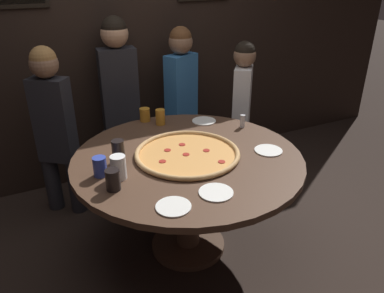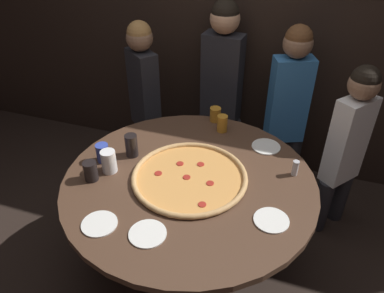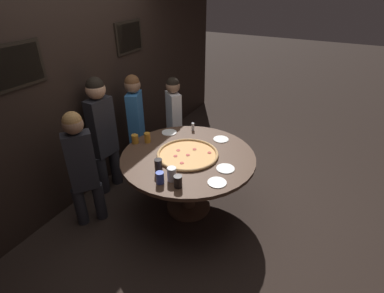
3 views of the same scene
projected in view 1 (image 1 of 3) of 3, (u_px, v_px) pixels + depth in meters
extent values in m
plane|color=black|center=(188.00, 246.00, 2.72)|extent=(24.00, 24.00, 0.00)
cube|color=black|center=(120.00, 35.00, 3.23)|extent=(6.40, 0.06, 2.60)
cylinder|color=#4C3323|center=(188.00, 158.00, 2.40)|extent=(1.47, 1.47, 0.04)
cylinder|color=#4C3323|center=(188.00, 206.00, 2.57)|extent=(0.16, 0.16, 0.70)
cylinder|color=#4C3323|center=(188.00, 244.00, 2.71)|extent=(0.52, 0.52, 0.04)
cylinder|color=#E0994C|center=(187.00, 154.00, 2.40)|extent=(0.64, 0.64, 0.01)
torus|color=tan|center=(187.00, 153.00, 2.39)|extent=(0.68, 0.68, 0.03)
cylinder|color=#A8281E|center=(163.00, 161.00, 2.29)|extent=(0.04, 0.04, 0.00)
cylinder|color=#A8281E|center=(168.00, 150.00, 2.43)|extent=(0.04, 0.04, 0.00)
cylinder|color=#A8281E|center=(182.00, 145.00, 2.51)|extent=(0.04, 0.04, 0.00)
cylinder|color=#A8281E|center=(222.00, 162.00, 2.29)|extent=(0.04, 0.04, 0.00)
cylinder|color=#A8281E|center=(186.00, 154.00, 2.38)|extent=(0.04, 0.04, 0.00)
cylinder|color=#A8281E|center=(206.00, 150.00, 2.43)|extent=(0.04, 0.04, 0.00)
cylinder|color=#BC7A23|center=(160.00, 117.00, 2.84)|extent=(0.07, 0.07, 0.12)
cylinder|color=#BC7A23|center=(145.00, 115.00, 2.91)|extent=(0.08, 0.08, 0.10)
cylinder|color=black|center=(118.00, 152.00, 2.28)|extent=(0.08, 0.08, 0.15)
cylinder|color=#384CB7|center=(100.00, 167.00, 2.14)|extent=(0.08, 0.08, 0.12)
cylinder|color=black|center=(113.00, 180.00, 2.01)|extent=(0.08, 0.08, 0.12)
cylinder|color=white|center=(118.00, 167.00, 2.11)|extent=(0.09, 0.09, 0.14)
cylinder|color=white|center=(173.00, 207.00, 1.88)|extent=(0.18, 0.18, 0.01)
cylinder|color=white|center=(216.00, 192.00, 2.00)|extent=(0.19, 0.19, 0.01)
cylinder|color=white|center=(204.00, 121.00, 2.92)|extent=(0.19, 0.19, 0.01)
cylinder|color=white|center=(268.00, 150.00, 2.45)|extent=(0.18, 0.18, 0.01)
cylinder|color=silver|center=(242.00, 122.00, 2.80)|extent=(0.04, 0.04, 0.08)
cylinder|color=#B7B7BC|center=(243.00, 116.00, 2.78)|extent=(0.04, 0.04, 0.01)
cylinder|color=#232328|center=(137.00, 153.00, 3.50)|extent=(0.15, 0.15, 0.51)
cylinder|color=#232328|center=(113.00, 157.00, 3.42)|extent=(0.15, 0.15, 0.51)
cube|color=#232328|center=(119.00, 91.00, 3.19)|extent=(0.32, 0.19, 0.72)
sphere|color=tan|center=(114.00, 34.00, 2.98)|extent=(0.22, 0.22, 0.22)
sphere|color=black|center=(114.00, 29.00, 2.97)|extent=(0.20, 0.20, 0.20)
cylinder|color=#232328|center=(240.00, 151.00, 3.62)|extent=(0.17, 0.17, 0.44)
cylinder|color=#232328|center=(238.00, 160.00, 3.45)|extent=(0.17, 0.17, 0.44)
cube|color=white|center=(242.00, 102.00, 3.30)|extent=(0.28, 0.30, 0.62)
sphere|color=#8C664C|center=(245.00, 56.00, 3.13)|extent=(0.19, 0.19, 0.19)
sphere|color=black|center=(245.00, 51.00, 3.11)|extent=(0.18, 0.18, 0.18)
cylinder|color=#232328|center=(189.00, 145.00, 3.69)|extent=(0.17, 0.17, 0.48)
cylinder|color=#232328|center=(174.00, 153.00, 3.54)|extent=(0.17, 0.17, 0.48)
cube|color=#3370B2|center=(181.00, 92.00, 3.37)|extent=(0.32, 0.25, 0.67)
sphere|color=#8C664C|center=(181.00, 42.00, 3.18)|extent=(0.21, 0.21, 0.21)
sphere|color=brown|center=(181.00, 38.00, 3.16)|extent=(0.19, 0.19, 0.19)
cylinder|color=#232328|center=(77.00, 185.00, 3.03)|extent=(0.17, 0.17, 0.46)
cylinder|color=#232328|center=(53.00, 183.00, 3.06)|extent=(0.17, 0.17, 0.46)
cube|color=#232328|center=(54.00, 121.00, 2.80)|extent=(0.31, 0.29, 0.65)
sphere|color=#8C664C|center=(44.00, 64.00, 2.62)|extent=(0.20, 0.20, 0.20)
sphere|color=#9E703D|center=(43.00, 59.00, 2.60)|extent=(0.19, 0.19, 0.19)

